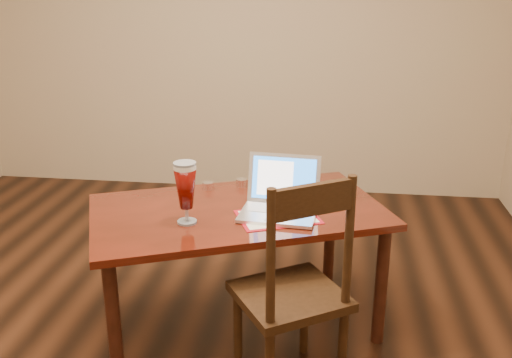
# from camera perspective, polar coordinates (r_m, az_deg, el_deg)

# --- Properties ---
(dining_table) EXTENTS (1.63, 1.30, 0.97)m
(dining_table) POSITION_cam_1_polar(r_m,az_deg,el_deg) (2.86, -1.81, -4.22)
(dining_table) COLOR #50140A
(dining_table) RESTS_ON ground
(dining_chair) EXTENTS (0.59, 0.58, 1.03)m
(dining_chair) POSITION_cam_1_polar(r_m,az_deg,el_deg) (2.49, 3.80, -11.27)
(dining_chair) COLOR #311C0D
(dining_chair) RESTS_ON ground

